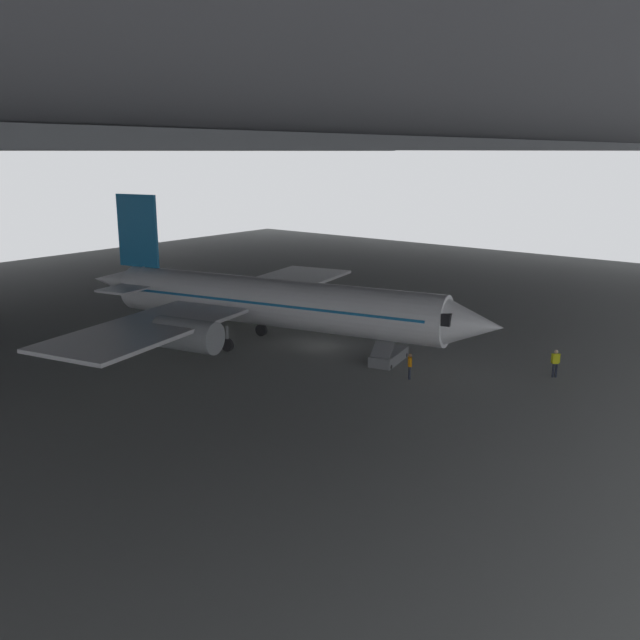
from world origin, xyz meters
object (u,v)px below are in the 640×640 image
(crew_worker_by_stairs, at_px, (410,364))
(boarding_stairs, at_px, (389,351))
(crew_worker_near_nose, at_px, (555,362))
(baggage_tug, at_px, (233,310))
(airplane_main, at_px, (266,302))

(crew_worker_by_stairs, bearing_deg, boarding_stairs, 52.50)
(crew_worker_near_nose, xyz_separation_m, baggage_tug, (-1.06, 27.03, -0.49))
(baggage_tug, bearing_deg, boarding_stairs, -98.36)
(airplane_main, distance_m, crew_worker_by_stairs, 12.02)
(crew_worker_by_stairs, distance_m, baggage_tug, 20.75)
(airplane_main, height_order, boarding_stairs, airplane_main)
(crew_worker_near_nose, bearing_deg, boarding_stairs, 110.11)
(crew_worker_near_nose, distance_m, baggage_tug, 27.06)
(airplane_main, distance_m, crew_worker_near_nose, 19.70)
(crew_worker_near_nose, bearing_deg, crew_worker_by_stairs, 130.51)
(crew_worker_near_nose, height_order, baggage_tug, crew_worker_near_nose)
(boarding_stairs, distance_m, crew_worker_near_nose, 10.44)
(airplane_main, relative_size, crew_worker_near_nose, 18.45)
(crew_worker_by_stairs, height_order, baggage_tug, crew_worker_by_stairs)
(crew_worker_by_stairs, bearing_deg, baggage_tug, 76.63)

